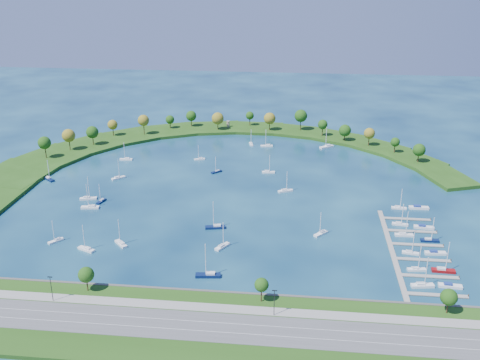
# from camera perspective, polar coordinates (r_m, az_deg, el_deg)

# --- Properties ---
(ground) EXTENTS (700.00, 700.00, 0.00)m
(ground) POSITION_cam_1_polar(r_m,az_deg,el_deg) (301.36, -1.05, -1.02)
(ground) COLOR #072140
(ground) RESTS_ON ground
(south_shoreline) EXTENTS (420.00, 43.10, 11.60)m
(south_shoreline) POSITION_cam_1_polar(r_m,az_deg,el_deg) (194.56, -5.75, -14.67)
(south_shoreline) COLOR #204412
(south_shoreline) RESTS_ON ground
(breakwater) EXTENTS (286.74, 247.64, 2.00)m
(breakwater) POSITION_cam_1_polar(r_m,az_deg,el_deg) (354.00, -7.52, 2.46)
(breakwater) COLOR #204412
(breakwater) RESTS_ON ground
(breakwater_trees) EXTENTS (237.62, 94.53, 15.30)m
(breakwater_trees) POSITION_cam_1_polar(r_m,az_deg,el_deg) (381.21, -1.59, 5.57)
(breakwater_trees) COLOR #382314
(breakwater_trees) RESTS_ON breakwater
(harbor_tower) EXTENTS (2.60, 2.60, 4.50)m
(harbor_tower) POSITION_cam_1_polar(r_m,az_deg,el_deg) (411.23, -1.24, 5.84)
(harbor_tower) COLOR gray
(harbor_tower) RESTS_ON breakwater
(dock_system) EXTENTS (24.28, 82.00, 1.60)m
(dock_system) POSITION_cam_1_polar(r_m,az_deg,el_deg) (248.92, 17.10, -7.08)
(dock_system) COLOR gray
(dock_system) RESTS_ON ground
(moored_boat_0) EXTENTS (6.37, 6.19, 10.21)m
(moored_boat_0) POSITION_cam_1_polar(r_m,az_deg,el_deg) (326.17, -2.44, 0.93)
(moored_boat_0) COLOR #0A1840
(moored_boat_0) RESTS_ON ground
(moored_boat_1) EXTENTS (8.41, 3.49, 12.00)m
(moored_boat_1) POSITION_cam_1_polar(r_m,az_deg,el_deg) (372.82, 2.79, 3.60)
(moored_boat_1) COLOR white
(moored_boat_1) RESTS_ON ground
(moored_boat_2) EXTENTS (7.38, 7.25, 11.89)m
(moored_boat_2) POSITION_cam_1_polar(r_m,az_deg,el_deg) (323.84, -12.48, 0.27)
(moored_boat_2) COLOR white
(moored_boat_2) RESTS_ON ground
(moored_boat_3) EXTENTS (7.80, 2.83, 11.22)m
(moored_boat_3) POSITION_cam_1_polar(r_m,az_deg,el_deg) (325.61, 2.95, 0.88)
(moored_boat_3) COLOR white
(moored_boat_3) RESTS_ON ground
(moored_boat_4) EXTENTS (9.71, 4.36, 13.78)m
(moored_boat_4) POSITION_cam_1_polar(r_m,az_deg,el_deg) (258.34, -2.55, -4.82)
(moored_boat_4) COLOR #0A1840
(moored_boat_4) RESTS_ON ground
(moored_boat_5) EXTENTS (6.23, 8.06, 11.91)m
(moored_boat_5) POSITION_cam_1_polar(r_m,az_deg,el_deg) (241.52, -1.84, -6.82)
(moored_boat_5) COLOR white
(moored_boat_5) RESTS_ON ground
(moored_boat_6) EXTENTS (8.09, 2.86, 11.66)m
(moored_boat_6) POSITION_cam_1_polar(r_m,az_deg,el_deg) (353.83, -11.70, 2.16)
(moored_boat_6) COLOR white
(moored_boat_6) RESTS_ON ground
(moored_boat_7) EXTENTS (9.22, 3.43, 13.24)m
(moored_boat_7) POSITION_cam_1_polar(r_m,az_deg,el_deg) (288.50, -15.24, -2.68)
(moored_boat_7) COLOR white
(moored_boat_7) RESTS_ON ground
(moored_boat_8) EXTENTS (3.56, 7.16, 10.13)m
(moored_boat_8) POSITION_cam_1_polar(r_m,az_deg,el_deg) (294.61, -14.16, -2.07)
(moored_boat_8) COLOR #0A1840
(moored_boat_8) RESTS_ON ground
(moored_boat_9) EXTENTS (9.02, 4.49, 12.77)m
(moored_boat_9) POSITION_cam_1_polar(r_m,az_deg,el_deg) (299.48, -15.45, -1.79)
(moored_boat_9) COLOR white
(moored_boat_9) RESTS_ON ground
(moored_boat_10) EXTENTS (8.43, 5.51, 12.07)m
(moored_boat_10) POSITION_cam_1_polar(r_m,az_deg,el_deg) (248.23, -15.62, -6.85)
(moored_boat_10) COLOR white
(moored_boat_10) RESTS_ON ground
(moored_boat_11) EXTENTS (10.18, 3.75, 14.64)m
(moored_boat_11) POSITION_cam_1_polar(r_m,az_deg,el_deg) (220.96, -3.30, -9.74)
(moored_boat_11) COLOR #0A1840
(moored_boat_11) RESTS_ON ground
(moored_boat_12) EXTENTS (8.14, 7.19, 12.53)m
(moored_boat_12) POSITION_cam_1_polar(r_m,az_deg,el_deg) (332.68, -19.15, 0.13)
(moored_boat_12) COLOR #0A1840
(moored_boat_12) RESTS_ON ground
(moored_boat_13) EXTENTS (6.77, 7.24, 11.40)m
(moored_boat_13) POSITION_cam_1_polar(r_m,az_deg,el_deg) (255.07, 8.36, -5.43)
(moored_boat_13) COLOR white
(moored_boat_13) RESTS_ON ground
(moored_boat_14) EXTENTS (3.64, 7.62, 10.79)m
(moored_boat_14) POSITION_cam_1_polar(r_m,az_deg,el_deg) (376.26, 1.16, 3.79)
(moored_boat_14) COLOR white
(moored_boat_14) RESTS_ON ground
(moored_boat_15) EXTENTS (7.10, 4.20, 10.09)m
(moored_boat_15) POSITION_cam_1_polar(r_m,az_deg,el_deg) (347.87, -4.20, 2.22)
(moored_boat_15) COLOR white
(moored_boat_15) RESTS_ON ground
(moored_boat_16) EXTENTS (7.30, 7.52, 12.04)m
(moored_boat_16) POSITION_cam_1_polar(r_m,az_deg,el_deg) (249.14, -12.21, -6.40)
(moored_boat_16) COLOR white
(moored_boat_16) RESTS_ON ground
(moored_boat_17) EXTENTS (8.32, 5.56, 11.96)m
(moored_boat_17) POSITION_cam_1_polar(r_m,az_deg,el_deg) (299.35, 4.72, -1.06)
(moored_boat_17) COLOR white
(moored_boat_17) RESTS_ON ground
(moored_boat_18) EXTENTS (9.91, 8.19, 14.91)m
(moored_boat_18) POSITION_cam_1_polar(r_m,az_deg,el_deg) (374.68, 8.97, 3.46)
(moored_boat_18) COLOR white
(moored_boat_18) RESTS_ON ground
(moored_boat_19) EXTENTS (6.00, 6.79, 10.45)m
(moored_boat_19) POSITION_cam_1_polar(r_m,az_deg,el_deg) (259.46, -18.51, -5.91)
(moored_boat_19) COLOR white
(moored_boat_19) RESTS_ON ground
(docked_boat_0) EXTENTS (9.03, 3.79, 12.87)m
(docked_boat_0) POSITION_cam_1_polar(r_m,az_deg,el_deg) (225.51, 18.35, -10.25)
(docked_boat_0) COLOR white
(docked_boat_0) RESTS_ON ground
(docked_boat_1) EXTENTS (8.98, 3.14, 1.80)m
(docked_boat_1) POSITION_cam_1_polar(r_m,az_deg,el_deg) (228.93, 20.90, -10.18)
(docked_boat_1) COLOR white
(docked_boat_1) RESTS_ON ground
(docked_boat_2) EXTENTS (7.65, 2.98, 10.96)m
(docked_boat_2) POSITION_cam_1_polar(r_m,az_deg,el_deg) (235.68, 17.80, -8.73)
(docked_boat_2) COLOR white
(docked_boat_2) RESTS_ON ground
(docked_boat_3) EXTENTS (9.32, 3.00, 13.54)m
(docked_boat_3) POSITION_cam_1_polar(r_m,az_deg,el_deg) (238.19, 20.29, -8.71)
(docked_boat_3) COLOR maroon
(docked_boat_3) RESTS_ON ground
(docked_boat_4) EXTENTS (7.31, 3.15, 10.40)m
(docked_boat_4) POSITION_cam_1_polar(r_m,az_deg,el_deg) (247.55, 17.22, -7.13)
(docked_boat_4) COLOR white
(docked_boat_4) RESTS_ON ground
(docked_boat_5) EXTENTS (9.07, 3.10, 1.82)m
(docked_boat_5) POSITION_cam_1_polar(r_m,az_deg,el_deg) (250.62, 19.54, -7.11)
(docked_boat_5) COLOR white
(docked_boat_5) RESTS_ON ground
(docked_boat_6) EXTENTS (8.34, 2.52, 12.18)m
(docked_boat_6) POSITION_cam_1_polar(r_m,az_deg,el_deg) (261.95, 16.60, -5.40)
(docked_boat_6) COLOR white
(docked_boat_6) RESTS_ON ground
(docked_boat_7) EXTENTS (8.11, 2.41, 11.86)m
(docked_boat_7) POSITION_cam_1_polar(r_m,az_deg,el_deg) (260.53, 19.03, -5.86)
(docked_boat_7) COLOR #0A1840
(docked_boat_7) RESTS_ON ground
(docked_boat_8) EXTENTS (7.65, 3.05, 10.93)m
(docked_boat_8) POSITION_cam_1_polar(r_m,az_deg,el_deg) (271.93, 16.22, -4.33)
(docked_boat_8) COLOR white
(docked_boat_8) RESTS_ON ground
(docked_boat_9) EXTENTS (9.36, 3.40, 1.87)m
(docked_boat_9) POSITION_cam_1_polar(r_m,az_deg,el_deg) (272.04, 18.46, -4.64)
(docked_boat_9) COLOR white
(docked_boat_9) RESTS_ON ground
(docked_boat_10) EXTENTS (7.58, 2.60, 10.95)m
(docked_boat_10) POSITION_cam_1_polar(r_m,az_deg,el_deg) (289.25, 16.11, -2.73)
(docked_boat_10) COLOR white
(docked_boat_10) RESTS_ON ground
(docked_boat_11) EXTENTS (9.77, 2.96, 1.98)m
(docked_boat_11) POSITION_cam_1_polar(r_m,az_deg,el_deg) (292.24, 17.99, -2.72)
(docked_boat_11) COLOR white
(docked_boat_11) RESTS_ON ground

